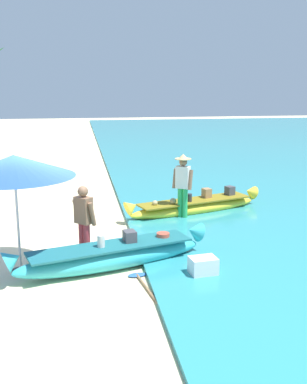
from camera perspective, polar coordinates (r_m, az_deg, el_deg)
name	(u,v)px	position (r m, az deg, el deg)	size (l,w,h in m)	color
ground_plane	(47,255)	(10.65, -12.73, -7.47)	(80.00, 80.00, 0.00)	beige
boat_cyan_foreground	(112,256)	(9.62, -5.06, -7.66)	(4.20, 1.80, 0.78)	#33B2BC
boat_yellow_midground	(195,206)	(13.46, 5.03, -1.71)	(4.24, 1.86, 0.70)	yellow
person_vendor_hatted	(183,182)	(12.67, 3.57, 1.17)	(0.57, 0.48, 1.83)	green
person_tourist_customer	(84,219)	(9.94, -8.42, -3.25)	(0.52, 0.53, 1.61)	#B2383D
patio_umbrella_large	(14,166)	(9.28, -16.51, 3.00)	(2.31, 2.31, 2.36)	#B7B7BC
cooler_box	(203,268)	(9.22, 6.01, -9.11)	(0.51, 0.38, 0.42)	silver
paddle	(146,287)	(8.81, -0.94, -11.41)	(0.49, 1.86, 0.05)	#8E6B47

